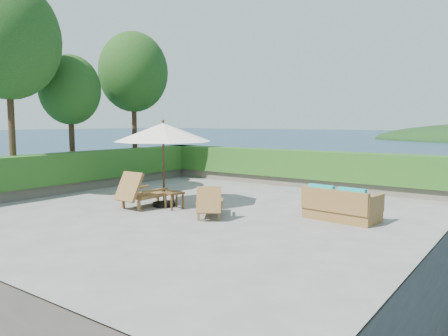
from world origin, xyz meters
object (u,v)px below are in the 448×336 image
Objects in this scene: lounge_left at (144,192)px; lounge_right at (210,203)px; side_table at (174,195)px; wicker_loveseat at (341,207)px; patio_umbrella at (163,133)px.

lounge_right is at bearing 1.10° from lounge_left.
side_table is 4.47m from wicker_loveseat.
patio_umbrella is at bearing 52.96° from lounge_left.
lounge_right is 3.24m from wicker_loveseat.
side_table is (0.87, 0.29, -0.04)m from lounge_left.
wicker_loveseat is at bearing 17.70° from side_table.
lounge_left reaches higher than side_table.
patio_umbrella is 2.66m from lounge_right.
lounge_left is 1.18× the size of lounge_right.
side_table is (-1.44, 0.24, 0.04)m from lounge_right.
wicker_loveseat reaches higher than lounge_right.
lounge_left is 0.92m from side_table.
wicker_loveseat is (4.79, 1.20, -1.75)m from patio_umbrella.
lounge_left is 5.39m from wicker_loveseat.
lounge_left reaches higher than wicker_loveseat.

